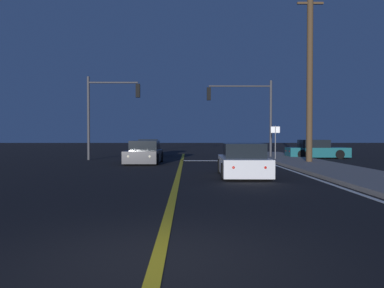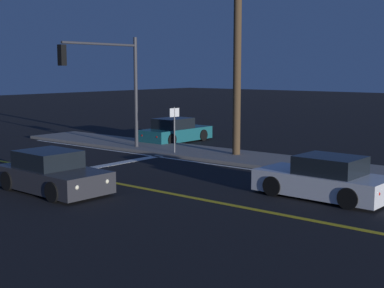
# 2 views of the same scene
# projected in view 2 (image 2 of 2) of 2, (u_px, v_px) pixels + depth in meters

# --- Properties ---
(sidewalk_right) EXTENTS (3.20, 39.30, 0.15)m
(sidewalk_right) POSITION_uv_depth(u_px,v_px,m) (370.00, 173.00, 20.76)
(sidewalk_right) COLOR gray
(sidewalk_right) RESTS_ON ground
(lane_line_center) EXTENTS (0.20, 37.12, 0.01)m
(lane_line_center) POSITION_uv_depth(u_px,v_px,m) (273.00, 213.00, 15.31)
(lane_line_center) COLOR gold
(lane_line_center) RESTS_ON ground
(lane_line_edge_right) EXTENTS (0.16, 37.12, 0.01)m
(lane_line_edge_right) POSITION_uv_depth(u_px,v_px,m) (350.00, 183.00, 19.35)
(lane_line_edge_right) COLOR white
(lane_line_edge_right) RESTS_ON ground
(stop_bar) EXTENTS (5.51, 0.50, 0.01)m
(stop_bar) POSITION_uv_depth(u_px,v_px,m) (116.00, 164.00, 23.33)
(stop_bar) COLOR white
(stop_bar) RESTS_ON ground
(car_mid_block_white) EXTENTS (2.02, 4.22, 1.34)m
(car_mid_block_white) POSITION_uv_depth(u_px,v_px,m) (324.00, 179.00, 17.11)
(car_mid_block_white) COLOR silver
(car_mid_block_white) RESTS_ON ground
(car_parked_curb_charcoal) EXTENTS (2.07, 4.18, 1.34)m
(car_parked_curb_charcoal) POSITION_uv_depth(u_px,v_px,m) (52.00, 174.00, 18.02)
(car_parked_curb_charcoal) COLOR #2D2D33
(car_parked_curb_charcoal) RESTS_ON ground
(car_lead_oncoming_teal) EXTENTS (4.35, 1.88, 1.34)m
(car_lead_oncoming_teal) POSITION_uv_depth(u_px,v_px,m) (175.00, 132.00, 30.23)
(car_lead_oncoming_teal) COLOR #195960
(car_lead_oncoming_teal) RESTS_ON ground
(traffic_signal_near_right) EXTENTS (4.66, 0.28, 5.56)m
(traffic_signal_near_right) POSITION_uv_depth(u_px,v_px,m) (110.00, 75.00, 25.68)
(traffic_signal_near_right) COLOR #38383D
(traffic_signal_near_right) RESTS_ON ground
(utility_pole_right) EXTENTS (1.79, 0.35, 10.64)m
(utility_pole_right) POSITION_uv_depth(u_px,v_px,m) (237.00, 36.00, 24.27)
(utility_pole_right) COLOR #4C3823
(utility_pole_right) RESTS_ON ground
(street_sign_corner) EXTENTS (0.56, 0.11, 2.27)m
(street_sign_corner) POSITION_uv_depth(u_px,v_px,m) (174.00, 123.00, 25.31)
(street_sign_corner) COLOR slate
(street_sign_corner) RESTS_ON ground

